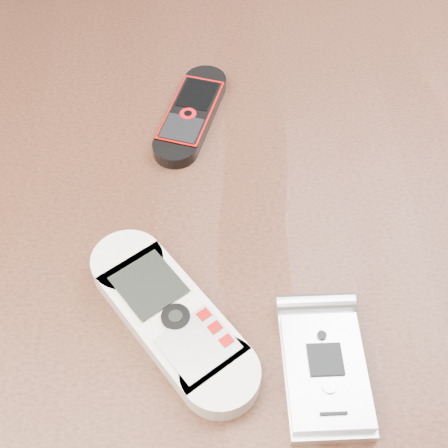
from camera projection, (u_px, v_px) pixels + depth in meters
table at (219, 298)px, 0.59m from camera, size 1.20×0.80×0.75m
nokia_white at (171, 317)px, 0.45m from camera, size 0.14×0.17×0.02m
nokia_black_red at (191, 114)px, 0.58m from camera, size 0.08×0.14×0.01m
motorola_razr at (325, 368)px, 0.42m from camera, size 0.06×0.11×0.02m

